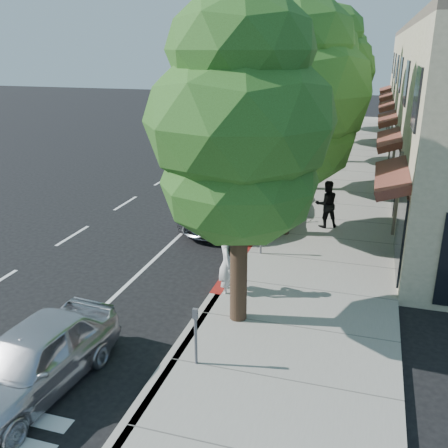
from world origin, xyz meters
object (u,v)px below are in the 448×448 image
at_px(pedestrian, 326,204).
at_px(silver_suv, 232,195).
at_px(street_tree_2, 312,88).
at_px(near_car_a, 32,360).
at_px(street_tree_0, 240,127).
at_px(dark_sedan, 268,162).
at_px(bicycle, 211,228).
at_px(dark_suv_far, 289,131).
at_px(street_tree_3, 327,66).
at_px(cyclist, 227,263).
at_px(street_tree_1, 289,96).
at_px(street_tree_4, 336,73).
at_px(street_tree_5, 342,72).
at_px(white_pickup, 281,134).

bearing_deg(pedestrian, silver_suv, -31.52).
bearing_deg(street_tree_2, near_car_a, -101.31).
xyz_separation_m(street_tree_0, dark_sedan, (-2.28, 14.11, -3.92)).
height_order(bicycle, dark_suv_far, dark_suv_far).
distance_m(street_tree_3, cyclist, 17.28).
bearing_deg(street_tree_1, dark_sedan, 105.69).
relative_size(street_tree_4, near_car_a, 1.91).
relative_size(street_tree_2, pedestrian, 4.45).
bearing_deg(street_tree_4, bicycle, -96.57).
bearing_deg(street_tree_1, silver_suv, 146.65).
distance_m(street_tree_0, street_tree_5, 30.00).
bearing_deg(street_tree_1, dark_suv_far, 99.01).
relative_size(street_tree_2, cyclist, 4.05).
bearing_deg(bicycle, street_tree_0, -131.99).
distance_m(street_tree_3, near_car_a, 22.20).
relative_size(street_tree_5, cyclist, 3.92).
relative_size(street_tree_3, silver_suv, 1.26).
bearing_deg(dark_suv_far, pedestrian, -70.60).
xyz_separation_m(street_tree_5, silver_suv, (-2.28, -22.50, -3.53)).
distance_m(street_tree_2, near_car_a, 16.28).
height_order(street_tree_4, silver_suv, street_tree_4).
xyz_separation_m(near_car_a, pedestrian, (4.43, 10.57, 0.32)).
bearing_deg(cyclist, bicycle, 6.86).
relative_size(silver_suv, dark_sedan, 1.41).
height_order(street_tree_4, bicycle, street_tree_4).
bearing_deg(silver_suv, street_tree_3, 71.90).
xyz_separation_m(street_tree_4, white_pickup, (-3.10, -1.97, -3.76)).
xyz_separation_m(street_tree_3, pedestrian, (1.33, -10.93, -4.27)).
relative_size(street_tree_5, white_pickup, 1.21).
distance_m(street_tree_2, dark_suv_far, 12.49).
bearing_deg(pedestrian, dark_sedan, -87.59).
relative_size(cyclist, near_car_a, 0.47).
distance_m(bicycle, pedestrian, 4.27).
distance_m(street_tree_3, bicycle, 14.26).
bearing_deg(street_tree_3, near_car_a, -98.20).
bearing_deg(dark_sedan, dark_suv_far, 93.90).
relative_size(street_tree_5, bicycle, 3.54).
bearing_deg(street_tree_5, street_tree_3, -90.00).
height_order(silver_suv, dark_sedan, silver_suv).
bearing_deg(white_pickup, silver_suv, -89.28).
distance_m(street_tree_0, dark_sedan, 14.82).
xyz_separation_m(street_tree_4, street_tree_5, (-0.00, 6.00, -0.18)).
height_order(street_tree_1, street_tree_5, street_tree_1).
distance_m(street_tree_5, dark_suv_far, 7.86).
bearing_deg(street_tree_0, dark_sedan, 99.17).
distance_m(street_tree_4, near_car_a, 27.95).
bearing_deg(street_tree_0, dark_suv_far, 96.74).
xyz_separation_m(street_tree_4, near_car_a, (-3.10, -27.50, -3.95)).
height_order(street_tree_1, bicycle, street_tree_1).
height_order(street_tree_3, silver_suv, street_tree_3).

